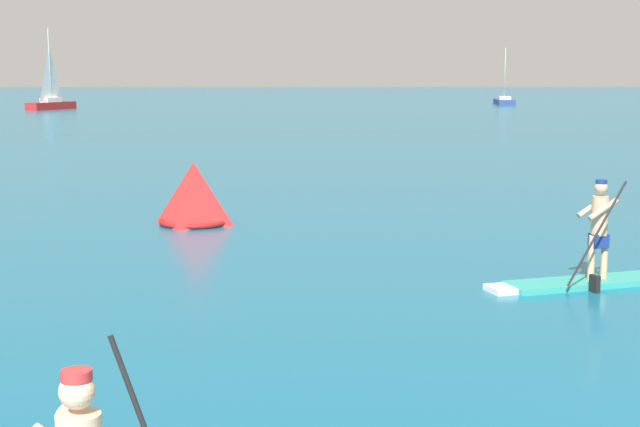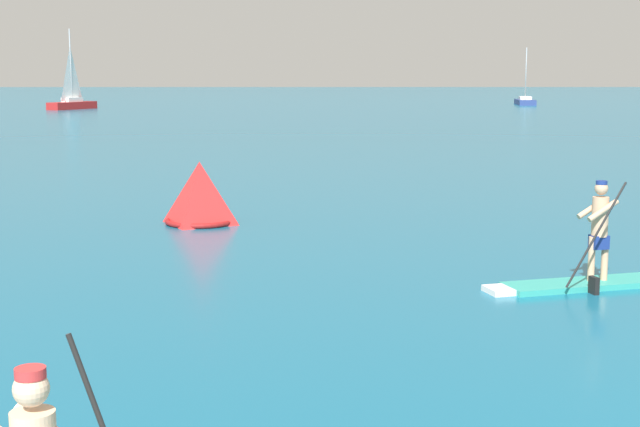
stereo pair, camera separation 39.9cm
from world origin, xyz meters
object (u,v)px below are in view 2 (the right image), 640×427
(sailboat_left_horizon, at_px, (72,100))
(sailboat_right_horizon, at_px, (525,98))
(race_marker_buoy, at_px, (200,196))
(paddleboarder_mid_center, at_px, (592,266))

(sailboat_left_horizon, xyz_separation_m, sailboat_right_horizon, (45.86, 12.24, -0.23))
(race_marker_buoy, height_order, sailboat_right_horizon, sailboat_right_horizon)
(paddleboarder_mid_center, distance_m, sailboat_left_horizon, 78.09)
(paddleboarder_mid_center, relative_size, sailboat_left_horizon, 0.47)
(paddleboarder_mid_center, relative_size, race_marker_buoy, 2.09)
(race_marker_buoy, relative_size, sailboat_right_horizon, 0.26)
(race_marker_buoy, height_order, sailboat_left_horizon, sailboat_left_horizon)
(race_marker_buoy, bearing_deg, paddleboarder_mid_center, -41.87)
(sailboat_left_horizon, height_order, sailboat_right_horizon, sailboat_left_horizon)
(race_marker_buoy, distance_m, sailboat_right_horizon, 83.13)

